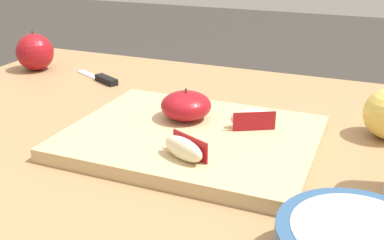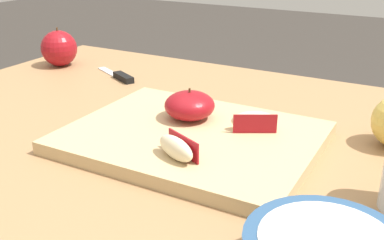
{
  "view_description": "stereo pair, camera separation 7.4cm",
  "coord_description": "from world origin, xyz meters",
  "px_view_note": "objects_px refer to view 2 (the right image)",
  "views": [
    {
      "loc": [
        0.31,
        -0.67,
        1.06
      ],
      "look_at": [
        0.05,
        -0.04,
        0.78
      ],
      "focal_mm": 43.19,
      "sensor_mm": 36.0,
      "label": 1
    },
    {
      "loc": [
        0.38,
        -0.64,
        1.06
      ],
      "look_at": [
        0.05,
        -0.04,
        0.78
      ],
      "focal_mm": 43.19,
      "sensor_mm": 36.0,
      "label": 2
    }
  ],
  "objects_px": {
    "cutting_board": "(192,138)",
    "whole_apple_red_delicious": "(59,48)",
    "apple_half_skin_up": "(190,105)",
    "apple_wedge_front": "(254,121)",
    "paring_knife": "(121,76)",
    "apple_wedge_near_knife": "(176,148)"
  },
  "relations": [
    {
      "from": "cutting_board",
      "to": "whole_apple_red_delicious",
      "type": "xyz_separation_m",
      "value": [
        -0.52,
        0.25,
        0.03
      ]
    },
    {
      "from": "apple_half_skin_up",
      "to": "apple_wedge_front",
      "type": "height_order",
      "value": "apple_half_skin_up"
    },
    {
      "from": "cutting_board",
      "to": "paring_knife",
      "type": "xyz_separation_m",
      "value": [
        -0.32,
        0.23,
        -0.0
      ]
    },
    {
      "from": "apple_wedge_near_knife",
      "to": "apple_half_skin_up",
      "type": "bearing_deg",
      "value": 111.96
    },
    {
      "from": "apple_half_skin_up",
      "to": "apple_wedge_front",
      "type": "distance_m",
      "value": 0.12
    },
    {
      "from": "cutting_board",
      "to": "apple_half_skin_up",
      "type": "xyz_separation_m",
      "value": [
        -0.03,
        0.05,
        0.03
      ]
    },
    {
      "from": "apple_wedge_near_knife",
      "to": "paring_knife",
      "type": "xyz_separation_m",
      "value": [
        -0.34,
        0.33,
        -0.03
      ]
    },
    {
      "from": "paring_knife",
      "to": "whole_apple_red_delicious",
      "type": "xyz_separation_m",
      "value": [
        -0.21,
        0.02,
        0.04
      ]
    },
    {
      "from": "apple_wedge_near_knife",
      "to": "paring_knife",
      "type": "relative_size",
      "value": 0.51
    },
    {
      "from": "apple_wedge_front",
      "to": "whole_apple_red_delicious",
      "type": "xyz_separation_m",
      "value": [
        -0.61,
        0.2,
        0.01
      ]
    },
    {
      "from": "apple_half_skin_up",
      "to": "apple_wedge_near_knife",
      "type": "relative_size",
      "value": 1.13
    },
    {
      "from": "apple_wedge_near_knife",
      "to": "whole_apple_red_delicious",
      "type": "distance_m",
      "value": 0.65
    },
    {
      "from": "apple_half_skin_up",
      "to": "apple_wedge_front",
      "type": "relative_size",
      "value": 1.14
    },
    {
      "from": "apple_half_skin_up",
      "to": "whole_apple_red_delicious",
      "type": "height_order",
      "value": "whole_apple_red_delicious"
    },
    {
      "from": "cutting_board",
      "to": "apple_half_skin_up",
      "type": "relative_size",
      "value": 4.54
    },
    {
      "from": "cutting_board",
      "to": "paring_knife",
      "type": "bearing_deg",
      "value": 143.7
    },
    {
      "from": "apple_wedge_near_knife",
      "to": "whole_apple_red_delicious",
      "type": "height_order",
      "value": "whole_apple_red_delicious"
    },
    {
      "from": "whole_apple_red_delicious",
      "to": "apple_wedge_front",
      "type": "bearing_deg",
      "value": -18.22
    },
    {
      "from": "apple_half_skin_up",
      "to": "apple_wedge_near_knife",
      "type": "distance_m",
      "value": 0.15
    },
    {
      "from": "apple_wedge_near_knife",
      "to": "paring_knife",
      "type": "bearing_deg",
      "value": 136.45
    },
    {
      "from": "apple_half_skin_up",
      "to": "whole_apple_red_delicious",
      "type": "bearing_deg",
      "value": 157.41
    },
    {
      "from": "apple_half_skin_up",
      "to": "paring_knife",
      "type": "distance_m",
      "value": 0.34
    }
  ]
}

